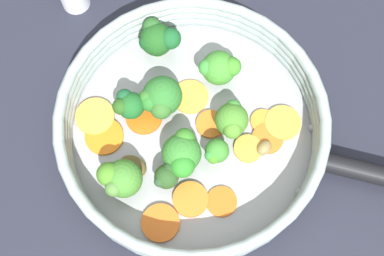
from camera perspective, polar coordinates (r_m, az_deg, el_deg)
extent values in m
plane|color=#1F212C|center=(0.65, 0.00, -0.72)|extent=(4.00, 4.00, 0.00)
cylinder|color=#939699|center=(0.65, 0.00, -0.57)|extent=(0.30, 0.30, 0.01)
torus|color=#8C9C9A|center=(0.63, 0.00, -0.24)|extent=(0.31, 0.31, 0.01)
torus|color=#8C9C9A|center=(0.62, 0.00, 0.14)|extent=(0.31, 0.31, 0.01)
torus|color=#8C9C9A|center=(0.61, 0.00, 0.54)|extent=(0.31, 0.31, 0.01)
torus|color=#8C9C9A|center=(0.60, 0.00, 0.95)|extent=(0.31, 0.31, 0.01)
sphere|color=#8E9A94|center=(0.63, 11.38, -6.67)|extent=(0.01, 0.01, 0.01)
sphere|color=#939596|center=(0.65, 12.69, 0.05)|extent=(0.01, 0.01, 0.01)
cylinder|color=gold|center=(0.65, -0.17, 3.35)|extent=(0.06, 0.06, 0.00)
cylinder|color=#D75D19|center=(0.62, 3.00, -7.91)|extent=(0.05, 0.05, 0.00)
cylinder|color=orange|center=(0.64, 1.81, 0.78)|extent=(0.05, 0.05, 0.01)
cylinder|color=orange|center=(0.61, -3.39, -10.08)|extent=(0.05, 0.05, 0.01)
cylinder|color=orange|center=(0.65, 7.56, 0.72)|extent=(0.04, 0.04, 0.00)
cylinder|color=orange|center=(0.63, 5.99, -2.21)|extent=(0.03, 0.03, 0.01)
cylinder|color=#F99B3B|center=(0.65, -10.30, 1.21)|extent=(0.07, 0.07, 0.01)
cylinder|color=orange|center=(0.62, -0.17, -7.62)|extent=(0.06, 0.06, 0.01)
cylinder|color=orange|center=(0.65, -9.34, -0.89)|extent=(0.06, 0.06, 0.00)
cylinder|color=orange|center=(0.65, -5.15, 1.23)|extent=(0.06, 0.06, 0.01)
cylinder|color=orange|center=(0.64, 8.07, -1.11)|extent=(0.05, 0.05, 0.01)
cylinder|color=#F49B35|center=(0.65, 9.66, 0.55)|extent=(0.06, 0.06, 0.01)
cylinder|color=#81B261|center=(0.62, -1.08, -3.22)|extent=(0.02, 0.02, 0.01)
sphere|color=#31752B|center=(0.60, -1.12, -2.72)|extent=(0.05, 0.05, 0.05)
sphere|color=#297E24|center=(0.59, -1.01, -4.01)|extent=(0.03, 0.03, 0.03)
sphere|color=#317222|center=(0.60, -0.79, -1.11)|extent=(0.02, 0.02, 0.02)
cylinder|color=#628E45|center=(0.66, 2.80, 5.70)|extent=(0.02, 0.02, 0.02)
sphere|color=#3B842B|center=(0.64, 2.88, 6.42)|extent=(0.04, 0.04, 0.04)
sphere|color=#368C34|center=(0.64, 1.59, 6.48)|extent=(0.02, 0.02, 0.02)
sphere|color=#3B8427|center=(0.63, 4.24, 6.56)|extent=(0.02, 0.02, 0.02)
cylinder|color=#6B894E|center=(0.62, -2.67, -5.56)|extent=(0.01, 0.01, 0.02)
sphere|color=#25481E|center=(0.60, -2.74, -5.21)|extent=(0.03, 0.03, 0.03)
sphere|color=#254524|center=(0.60, -3.49, -5.71)|extent=(0.01, 0.01, 0.01)
sphere|color=#21411C|center=(0.60, -2.26, -4.32)|extent=(0.02, 0.02, 0.02)
cylinder|color=#6D9E5C|center=(0.64, 4.12, 0.32)|extent=(0.01, 0.01, 0.02)
sphere|color=#417B28|center=(0.62, 4.24, 0.90)|extent=(0.04, 0.04, 0.04)
sphere|color=#3A8531|center=(0.62, 4.40, 2.20)|extent=(0.02, 0.02, 0.02)
sphere|color=#4A8128|center=(0.61, 4.33, -0.14)|extent=(0.02, 0.02, 0.02)
cylinder|color=#6A9354|center=(0.62, -7.10, -5.82)|extent=(0.01, 0.01, 0.02)
sphere|color=#3D7A2A|center=(0.60, -7.34, -5.36)|extent=(0.04, 0.04, 0.04)
sphere|color=#477432|center=(0.59, -8.36, -6.33)|extent=(0.02, 0.02, 0.02)
sphere|color=#427C22|center=(0.59, -8.87, -4.90)|extent=(0.03, 0.03, 0.03)
cylinder|color=#87AF6F|center=(0.64, -6.35, 1.76)|extent=(0.01, 0.01, 0.02)
sphere|color=#1A5822|center=(0.62, -6.54, 2.39)|extent=(0.03, 0.03, 0.03)
sphere|color=#244F18|center=(0.62, -7.62, 2.30)|extent=(0.02, 0.02, 0.02)
sphere|color=#174F2A|center=(0.62, -7.21, 3.31)|extent=(0.02, 0.02, 0.02)
cylinder|color=#658F43|center=(0.67, -3.42, 8.63)|extent=(0.02, 0.02, 0.02)
sphere|color=#1C4F1B|center=(0.65, -3.53, 9.52)|extent=(0.04, 0.04, 0.04)
sphere|color=#175125|center=(0.65, -2.33, 9.53)|extent=(0.03, 0.03, 0.03)
sphere|color=#14451B|center=(0.65, -4.70, 9.14)|extent=(0.02, 0.02, 0.02)
sphere|color=#255522|center=(0.65, -3.95, 10.84)|extent=(0.02, 0.02, 0.02)
cylinder|color=#8AAC5C|center=(0.65, -3.08, 2.81)|extent=(0.02, 0.02, 0.01)
sphere|color=#286827|center=(0.63, -3.18, 3.46)|extent=(0.05, 0.05, 0.05)
sphere|color=#276825|center=(0.62, -4.49, 2.84)|extent=(0.02, 0.02, 0.02)
sphere|color=#306226|center=(0.62, -3.31, 2.13)|extent=(0.03, 0.03, 0.03)
sphere|color=#316D28|center=(0.62, -4.63, 3.10)|extent=(0.03, 0.03, 0.03)
cylinder|color=#7B954F|center=(0.62, 2.62, -2.87)|extent=(0.02, 0.02, 0.02)
sphere|color=#377D2B|center=(0.61, 2.70, -2.43)|extent=(0.03, 0.03, 0.03)
sphere|color=#3C7F22|center=(0.60, 2.29, -3.17)|extent=(0.01, 0.01, 0.01)
sphere|color=#317D33|center=(0.60, 2.00, -2.92)|extent=(0.01, 0.01, 0.01)
ellipsoid|color=olive|center=(0.63, 7.71, -2.09)|extent=(0.03, 0.02, 0.01)
ellipsoid|color=brown|center=(0.63, -6.36, -4.10)|extent=(0.04, 0.04, 0.01)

